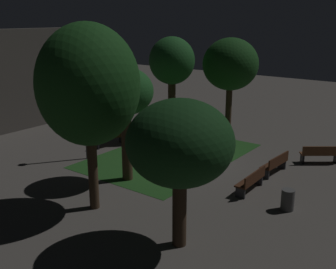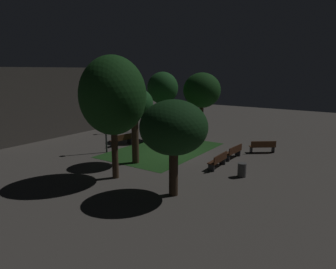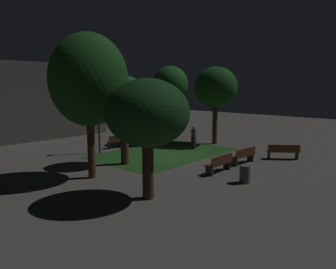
% 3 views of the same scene
% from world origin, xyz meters
% --- Properties ---
extents(ground_plane, '(60.00, 60.00, 0.00)m').
position_xyz_m(ground_plane, '(0.00, 0.00, 0.00)').
color(ground_plane, '#56514C').
extents(grass_lawn, '(8.71, 5.82, 0.01)m').
position_xyz_m(grass_lawn, '(0.38, 1.01, 0.01)').
color(grass_lawn, '#23511E').
rests_on(grass_lawn, ground).
extents(bench_path_side, '(1.81, 0.50, 0.88)m').
position_xyz_m(bench_path_side, '(-1.19, -4.16, 0.48)').
color(bench_path_side, '#422314').
rests_on(bench_path_side, ground).
extents(bench_lawn_edge, '(1.83, 0.60, 0.88)m').
position_xyz_m(bench_lawn_edge, '(1.19, -4.16, 0.48)').
color(bench_lawn_edge, '#422314').
rests_on(bench_lawn_edge, ground).
extents(bench_near_trees, '(1.47, 1.72, 0.88)m').
position_xyz_m(bench_near_trees, '(3.74, -5.32, 0.48)').
color(bench_near_trees, brown).
rests_on(bench_near_trees, ground).
extents(bench_front_right, '(1.86, 0.82, 0.88)m').
position_xyz_m(bench_front_right, '(-0.30, 4.53, 0.48)').
color(bench_front_right, '#422314').
rests_on(bench_front_right, ground).
extents(tree_near_wall, '(3.12, 3.12, 5.60)m').
position_xyz_m(tree_near_wall, '(5.30, 0.49, 4.11)').
color(tree_near_wall, '#423021').
rests_on(tree_near_wall, ground).
extents(tree_tall_center, '(2.56, 2.56, 5.66)m').
position_xyz_m(tree_tall_center, '(3.34, 3.11, 4.24)').
color(tree_tall_center, '#423021').
rests_on(tree_tall_center, ground).
extents(tree_left_canopy, '(3.13, 3.13, 4.52)m').
position_xyz_m(tree_left_canopy, '(-6.11, -4.15, 3.22)').
color(tree_left_canopy, '#38281C').
rests_on(tree_left_canopy, ground).
extents(tree_back_right, '(3.51, 3.51, 6.57)m').
position_xyz_m(tree_back_right, '(-5.92, -0.23, 4.48)').
color(tree_back_right, '#423021').
rests_on(tree_back_right, ground).
extents(tree_right_canopy, '(2.30, 2.30, 4.78)m').
position_xyz_m(tree_right_canopy, '(-3.19, 0.63, 3.68)').
color(tree_right_canopy, '#423021').
rests_on(tree_right_canopy, ground).
extents(lamp_post_path_center, '(0.36, 0.36, 4.20)m').
position_xyz_m(lamp_post_path_center, '(-2.42, 3.99, 2.89)').
color(lamp_post_path_center, '#333338').
rests_on(lamp_post_path_center, ground).
extents(lamp_post_plaza_east, '(0.36, 0.36, 4.85)m').
position_xyz_m(lamp_post_plaza_east, '(4.23, 7.25, 3.27)').
color(lamp_post_plaza_east, black).
rests_on(lamp_post_plaza_east, ground).
extents(trash_bin, '(0.47, 0.47, 0.78)m').
position_xyz_m(trash_bin, '(-1.88, -5.91, 0.39)').
color(trash_bin, '#4C4C4C').
rests_on(trash_bin, ground).
extents(pedestrian, '(0.32, 0.32, 1.61)m').
position_xyz_m(pedestrian, '(2.62, 0.40, 0.85)').
color(pedestrian, black).
rests_on(pedestrian, ground).
extents(building_wall_backdrop, '(10.13, 0.80, 6.02)m').
position_xyz_m(building_wall_backdrop, '(-1.57, 11.52, 3.01)').
color(building_wall_backdrop, '#4C4742').
rests_on(building_wall_backdrop, ground).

